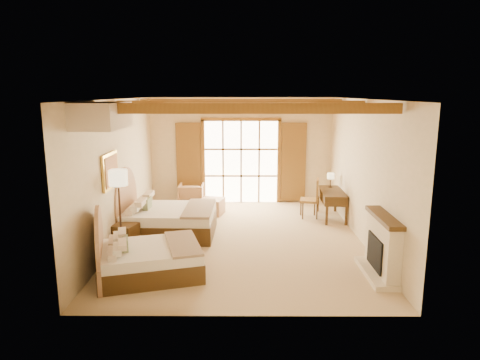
{
  "coord_description": "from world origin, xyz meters",
  "views": [
    {
      "loc": [
        0.03,
        -9.46,
        3.34
      ],
      "look_at": [
        -0.02,
        0.2,
        1.36
      ],
      "focal_mm": 32.0,
      "sensor_mm": 36.0,
      "label": 1
    }
  ],
  "objects_px": {
    "bed_near": "(142,256)",
    "nightstand": "(126,237)",
    "armchair": "(191,195)",
    "desk": "(331,203)",
    "bed_far": "(162,217)"
  },
  "relations": [
    {
      "from": "armchair",
      "to": "desk",
      "type": "distance_m",
      "value": 4.13
    },
    {
      "from": "bed_far",
      "to": "armchair",
      "type": "relative_size",
      "value": 2.95
    },
    {
      "from": "bed_near",
      "to": "bed_far",
      "type": "distance_m",
      "value": 2.32
    },
    {
      "from": "bed_near",
      "to": "armchair",
      "type": "height_order",
      "value": "bed_near"
    },
    {
      "from": "bed_near",
      "to": "armchair",
      "type": "bearing_deg",
      "value": 70.5
    },
    {
      "from": "bed_far",
      "to": "desk",
      "type": "xyz_separation_m",
      "value": [
        4.32,
        1.42,
        -0.02
      ]
    },
    {
      "from": "armchair",
      "to": "desk",
      "type": "xyz_separation_m",
      "value": [
        3.94,
        -1.24,
        0.07
      ]
    },
    {
      "from": "bed_near",
      "to": "armchair",
      "type": "relative_size",
      "value": 2.95
    },
    {
      "from": "desk",
      "to": "bed_far",
      "type": "bearing_deg",
      "value": -159.67
    },
    {
      "from": "bed_far",
      "to": "armchair",
      "type": "xyz_separation_m",
      "value": [
        0.39,
        2.66,
        -0.09
      ]
    },
    {
      "from": "bed_far",
      "to": "nightstand",
      "type": "distance_m",
      "value": 1.15
    },
    {
      "from": "bed_near",
      "to": "nightstand",
      "type": "bearing_deg",
      "value": 100.86
    },
    {
      "from": "bed_near",
      "to": "armchair",
      "type": "distance_m",
      "value": 4.99
    },
    {
      "from": "armchair",
      "to": "desk",
      "type": "height_order",
      "value": "desk"
    },
    {
      "from": "bed_near",
      "to": "nightstand",
      "type": "height_order",
      "value": "bed_near"
    }
  ]
}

